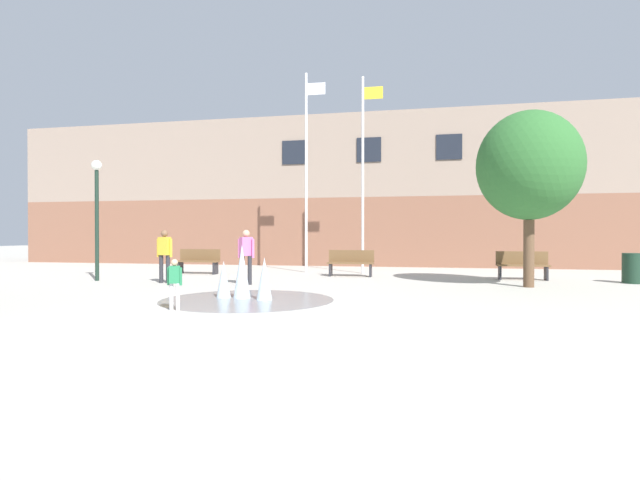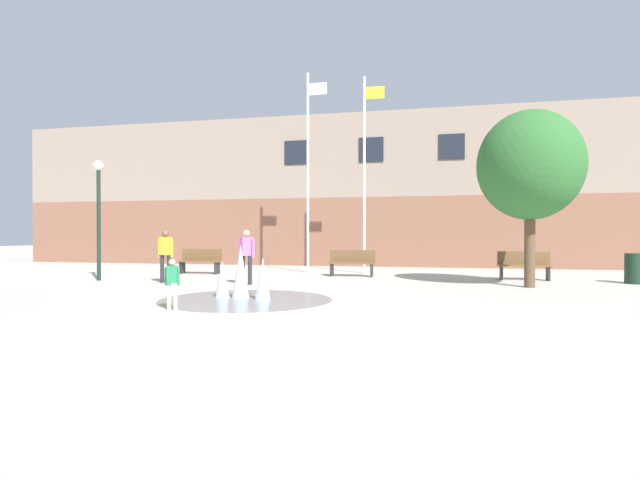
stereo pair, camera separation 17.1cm
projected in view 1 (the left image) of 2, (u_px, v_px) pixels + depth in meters
ground_plane at (239, 339)px, 6.91m from camera, size 100.00×100.00×0.00m
library_building at (376, 194)px, 25.40m from camera, size 36.00×6.05×7.01m
splash_fountain at (245, 281)px, 11.26m from camera, size 3.84×3.84×1.22m
park_bench_left_of_flagpoles at (198, 261)px, 18.43m from camera, size 1.60×0.44×0.91m
park_bench_under_left_flagpole at (351, 263)px, 17.34m from camera, size 1.60×0.44×0.91m
park_bench_far_right at (522, 265)px, 16.01m from camera, size 1.60×0.44×0.91m
adult_near_bench at (246, 252)px, 14.45m from camera, size 0.50×0.39×1.59m
child_running at (175, 280)px, 9.54m from camera, size 0.31×0.21×0.99m
adult_in_red at (165, 252)px, 14.93m from camera, size 0.50×0.27×1.59m
flagpole_left at (307, 167)px, 19.12m from camera, size 0.80×0.10×7.65m
flagpole_right at (364, 169)px, 18.67m from camera, size 0.80×0.10×7.36m
lamp_post_left_lane at (97, 202)px, 15.66m from camera, size 0.32×0.32×3.79m
trash_can at (632, 268)px, 14.83m from camera, size 0.56×0.56×0.90m
street_tree_near_building at (529, 166)px, 13.73m from camera, size 2.83×2.83×4.86m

